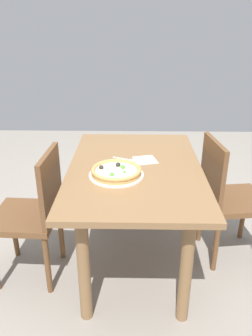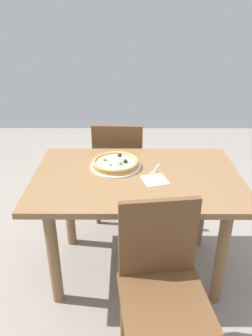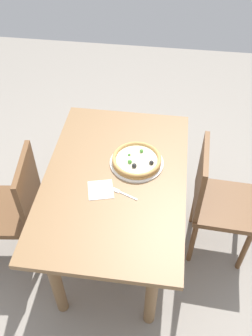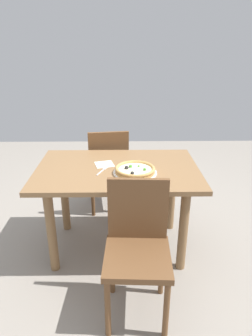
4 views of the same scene
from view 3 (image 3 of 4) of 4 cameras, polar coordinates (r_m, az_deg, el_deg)
The scene contains 8 objects.
ground_plane at distance 2.73m, azimuth -1.38°, elevation -12.05°, with size 6.00×6.00×0.00m, color gray.
dining_table at distance 2.23m, azimuth -1.66°, elevation -3.57°, with size 1.26×0.83×0.74m.
chair_near at distance 2.43m, azimuth 13.79°, elevation -4.75°, with size 0.42×0.42×0.88m.
chair_far at distance 2.43m, azimuth -16.94°, elevation -5.81°, with size 0.45×0.45×0.88m.
plate at distance 2.22m, azimuth 1.67°, elevation 0.82°, with size 0.33×0.33×0.01m, color white.
pizza at distance 2.20m, azimuth 1.69°, elevation 1.28°, with size 0.30×0.30×0.05m.
fork at distance 2.06m, azimuth -0.62°, elevation -3.91°, with size 0.08×0.16×0.00m.
napkin at distance 2.08m, azimuth -3.97°, elevation -3.39°, with size 0.14×0.14×0.00m, color white.
Camera 3 is at (-1.42, -0.26, 2.32)m, focal length 39.14 mm.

